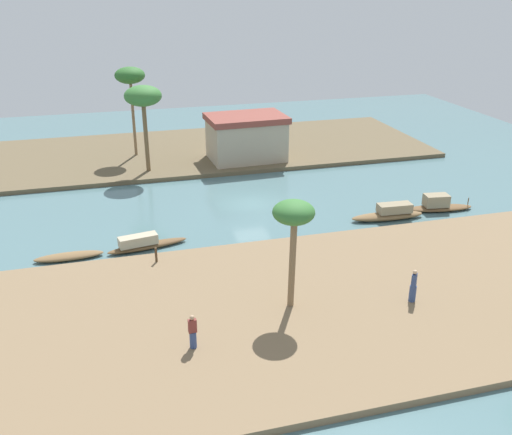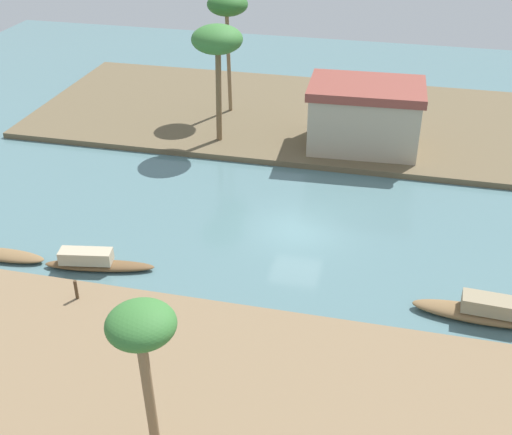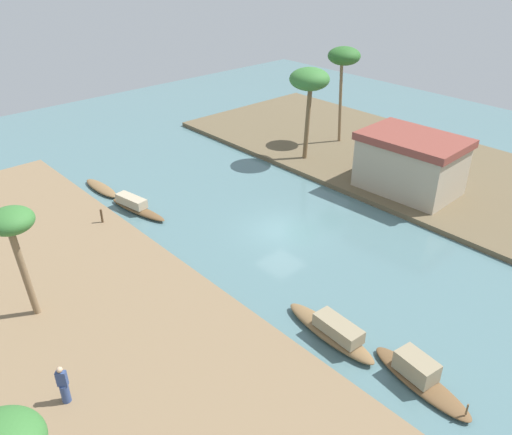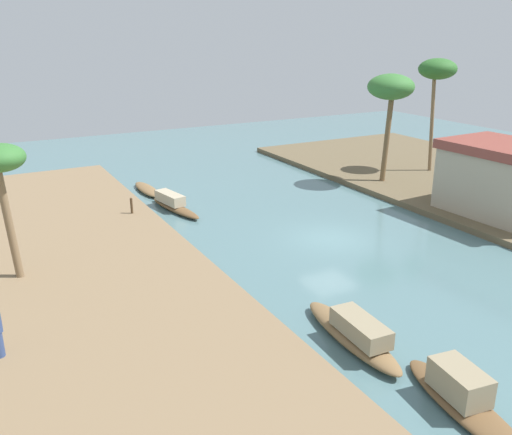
% 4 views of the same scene
% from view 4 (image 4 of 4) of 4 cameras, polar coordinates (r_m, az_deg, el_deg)
% --- Properties ---
extents(river_water, '(70.37, 70.37, 0.00)m').
position_cam_4_polar(river_water, '(28.25, 7.77, -2.22)').
color(river_water, slate).
rests_on(river_water, ground).
extents(riverbank_left, '(41.03, 15.60, 0.35)m').
position_cam_4_polar(riverbank_left, '(23.38, -23.11, -7.84)').
color(riverbank_left, '#846B4C').
rests_on(riverbank_left, ground).
extents(sampan_with_red_awning, '(5.08, 1.72, 0.97)m').
position_cam_4_polar(sampan_with_red_awning, '(32.73, -8.66, 1.42)').
color(sampan_with_red_awning, brown).
rests_on(sampan_with_red_awning, river_water).
extents(sampan_near_left_bank, '(5.27, 1.47, 1.12)m').
position_cam_4_polar(sampan_near_left_bank, '(19.14, 10.21, -11.78)').
color(sampan_near_left_bank, brown).
rests_on(sampan_near_left_bank, river_water).
extents(sampan_with_tall_canopy, '(4.02, 1.03, 0.37)m').
position_cam_4_polar(sampan_with_tall_canopy, '(36.78, -11.31, 2.90)').
color(sampan_with_tall_canopy, brown).
rests_on(sampan_with_tall_canopy, river_water).
extents(sampan_open_hull, '(4.95, 1.87, 1.20)m').
position_cam_4_polar(sampan_open_hull, '(17.06, 20.79, -17.08)').
color(sampan_open_hull, brown).
rests_on(sampan_open_hull, river_water).
extents(mooring_post, '(0.14, 0.14, 0.89)m').
position_cam_4_polar(mooring_post, '(31.42, -12.87, 1.21)').
color(mooring_post, '#4C3823').
rests_on(mooring_post, riverbank_left).
extents(palm_tree_left_near, '(2.01, 2.01, 5.63)m').
position_cam_4_polar(palm_tree_left_near, '(23.59, -25.19, 5.04)').
color(palm_tree_left_near, '#7F6647').
rests_on(palm_tree_left_near, riverbank_left).
extents(palm_tree_right_tall, '(3.04, 3.04, 7.14)m').
position_cam_4_polar(palm_tree_right_tall, '(37.55, 13.89, 12.89)').
color(palm_tree_right_tall, brown).
rests_on(palm_tree_right_tall, riverbank_right).
extents(palm_tree_right_short, '(2.63, 2.63, 7.97)m').
position_cam_4_polar(palm_tree_right_short, '(41.20, 18.42, 14.29)').
color(palm_tree_right_short, '#7F6647').
rests_on(palm_tree_right_short, riverbank_right).
extents(riverside_building, '(7.00, 5.00, 3.97)m').
position_cam_4_polar(riverside_building, '(33.04, 24.81, 3.61)').
color(riverside_building, tan).
rests_on(riverside_building, riverbank_right).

